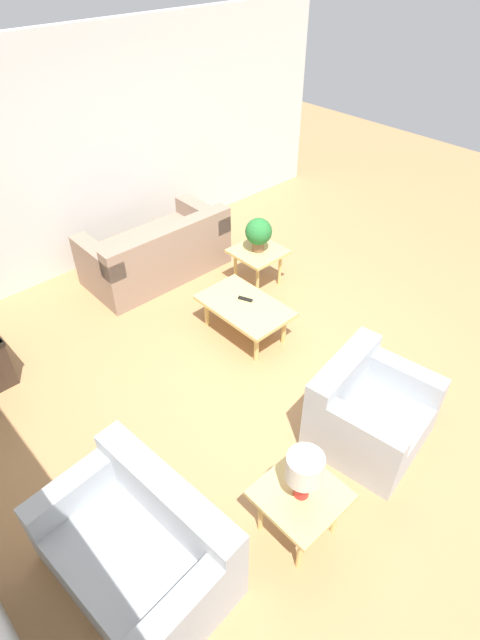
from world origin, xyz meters
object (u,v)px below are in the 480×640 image
object	(u,v)px
coffee_table	(245,308)
table_lamp	(304,470)
side_table_lamp	(300,499)
sofa	(157,253)
side_table_plant	(258,255)
loveseat	(141,548)
potted_plant	(259,233)
armchair	(367,412)

from	to	relation	value
coffee_table	table_lamp	bearing A→B (deg)	146.46
coffee_table	side_table_lamp	size ratio (longest dim) A/B	1.75
sofa	side_table_lamp	xyz separation A→B (m)	(-3.47, 1.26, 0.11)
side_table_plant	table_lamp	bearing A→B (deg)	140.77
side_table_lamp	side_table_plant	bearing A→B (deg)	-39.23
sofa	loveseat	size ratio (longest dim) A/B	1.31
sofa	table_lamp	distance (m)	3.72
sofa	potted_plant	size ratio (longest dim) A/B	4.27
loveseat	potted_plant	bearing A→B (deg)	118.30
coffee_table	side_table_lamp	xyz separation A→B (m)	(-1.89, 1.26, 0.07)
coffee_table	side_table_plant	bearing A→B (deg)	-52.99
armchair	loveseat	xyz separation A→B (m)	(0.33, 2.05, -0.01)
sofa	side_table_plant	bearing A→B (deg)	127.57
sofa	side_table_plant	world-z (taller)	sofa
sofa	table_lamp	xyz separation A→B (m)	(-3.47, 1.26, 0.45)
side_table_plant	loveseat	bearing A→B (deg)	122.91
side_table_plant	side_table_lamp	world-z (taller)	same
coffee_table	side_table_lamp	distance (m)	2.27
side_table_plant	table_lamp	size ratio (longest dim) A/B	1.37
armchair	side_table_lamp	world-z (taller)	armchair
table_lamp	coffee_table	bearing A→B (deg)	-33.54
sofa	loveseat	xyz separation A→B (m)	(-2.94, 2.24, -0.01)
sofa	side_table_plant	xyz separation A→B (m)	(-1.01, -0.75, 0.11)
potted_plant	table_lamp	xyz separation A→B (m)	(-2.46, 2.01, 0.04)
armchair	coffee_table	xyz separation A→B (m)	(1.70, -0.19, 0.05)
sofa	table_lamp	world-z (taller)	table_lamp
table_lamp	side_table_plant	bearing A→B (deg)	-39.23
side_table_lamp	coffee_table	bearing A→B (deg)	-33.54
side_table_plant	potted_plant	distance (m)	0.30
side_table_plant	potted_plant	bearing A→B (deg)	-45.00
armchair	table_lamp	xyz separation A→B (m)	(-0.19, 1.07, 0.45)
coffee_table	loveseat	bearing A→B (deg)	121.42
armchair	loveseat	distance (m)	2.08
side_table_lamp	potted_plant	xyz separation A→B (m)	(2.46, -2.01, 0.30)
loveseat	armchair	bearing A→B (deg)	76.14
armchair	side_table_plant	size ratio (longest dim) A/B	1.82
coffee_table	side_table_plant	size ratio (longest dim) A/B	1.75
loveseat	coffee_table	size ratio (longest dim) A/B	1.36
loveseat	potted_plant	distance (m)	3.59
armchair	potted_plant	world-z (taller)	potted_plant
armchair	side_table_lamp	xyz separation A→B (m)	(-0.19, 1.07, 0.11)
armchair	loveseat	bearing A→B (deg)	162.38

